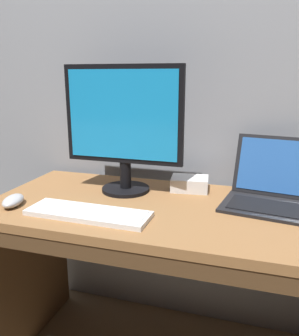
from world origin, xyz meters
name	(u,v)px	position (x,y,z in m)	size (l,w,h in m)	color
desk	(172,264)	(0.00, -0.01, 0.49)	(1.40, 0.63, 0.72)	olive
laptop_black	(273,189)	(0.34, 0.15, 0.77)	(0.37, 0.36, 0.24)	black
external_monitor	(123,125)	(-0.24, 0.11, 0.99)	(0.49, 0.20, 0.51)	black
wired_keyboard	(88,213)	(-0.26, -0.17, 0.73)	(0.44, 0.15, 0.02)	white
computer_mouse	(13,201)	(-0.57, -0.17, 0.74)	(0.07, 0.12, 0.04)	#B7B7BC
external_drive_box	(190,184)	(0.02, 0.21, 0.74)	(0.15, 0.12, 0.06)	silver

